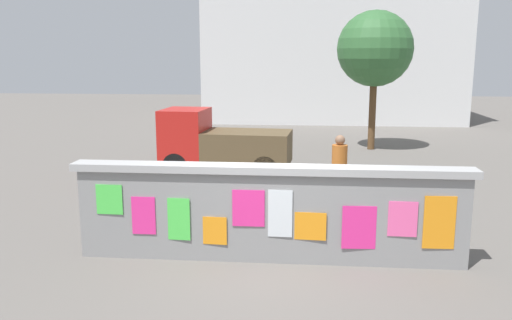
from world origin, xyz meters
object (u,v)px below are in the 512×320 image
Objects in this scene: bicycle_near at (240,201)px; person_walking at (339,163)px; motorcycle at (398,203)px; tree_roadside at (375,49)px; auto_rickshaw_truck at (219,143)px.

person_walking reaches higher than bicycle_near.
motorcycle is at bearing -49.05° from person_walking.
tree_roadside is (1.63, 7.64, 2.57)m from person_walking.
bicycle_near is 1.05× the size of person_walking.
tree_roadside reaches higher than bicycle_near.
tree_roadside is (4.81, 4.61, 2.66)m from auto_rickshaw_truck.
bicycle_near is 10.00m from tree_roadside.
auto_rickshaw_truck is 4.39m from person_walking.
motorcycle is at bearing -45.06° from auto_rickshaw_truck.
motorcycle is 1.16× the size of person_walking.
bicycle_near is (-3.17, 0.17, -0.10)m from motorcycle.
auto_rickshaw_truck is 1.97× the size of motorcycle.
person_walking is at bearing 27.42° from bicycle_near.
person_walking is (2.09, 1.08, 0.62)m from bicycle_near.
person_walking is 0.33× the size of tree_roadside.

